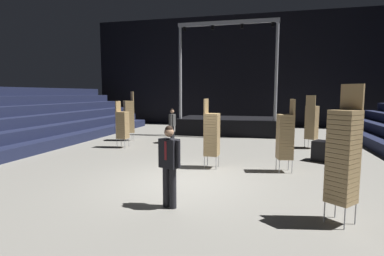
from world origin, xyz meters
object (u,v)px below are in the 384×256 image
chair_stack_mid_right (129,116)px  chair_stack_rear_left (285,136)px  crew_worker_near_stage (172,124)px  chair_stack_front_right (212,134)px  chair_stack_mid_left (122,124)px  chair_stack_mid_centre (312,122)px  stage_riser (229,124)px  chair_stack_front_left (343,155)px  man_with_tie (169,162)px  equipment_road_case (327,151)px

chair_stack_mid_right → chair_stack_rear_left: (7.30, -4.57, -0.13)m
crew_worker_near_stage → chair_stack_rear_left: bearing=-130.9°
chair_stack_front_right → chair_stack_mid_left: 5.20m
chair_stack_mid_right → chair_stack_mid_centre: 8.65m
stage_riser → chair_stack_front_left: 12.65m
man_with_tie → equipment_road_case: size_ratio=1.93×
chair_stack_front_right → chair_stack_rear_left: same height
chair_stack_front_left → chair_stack_rear_left: (-0.79, 3.62, -0.17)m
stage_riser → chair_stack_front_left: stage_riser is taller
chair_stack_front_right → chair_stack_mid_left: (-4.46, 2.68, -0.08)m
chair_stack_front_left → chair_stack_mid_right: size_ratio=1.03×
man_with_tie → chair_stack_front_right: 3.58m
chair_stack_front_left → chair_stack_rear_left: bearing=-37.3°
stage_riser → chair_stack_mid_centre: (4.08, -4.05, 0.57)m
chair_stack_front_left → chair_stack_mid_left: bearing=0.5°
stage_riser → man_with_tie: 12.13m
chair_stack_front_right → stage_riser: bearing=-172.7°
stage_riser → man_with_tie: size_ratio=3.59×
man_with_tie → equipment_road_case: man_with_tie is taller
man_with_tie → chair_stack_mid_left: chair_stack_mid_left is taller
chair_stack_mid_left → chair_stack_mid_right: bearing=-161.6°
chair_stack_rear_left → crew_worker_near_stage: size_ratio=1.34×
stage_riser → man_with_tie: (0.21, -12.12, 0.40)m
chair_stack_front_left → crew_worker_near_stage: chair_stack_front_left is taller
man_with_tie → crew_worker_near_stage: bearing=-50.7°
chair_stack_front_right → chair_stack_rear_left: (2.25, 0.03, 0.00)m
equipment_road_case → chair_stack_rear_left: bearing=-130.3°
equipment_road_case → chair_stack_front_left: bearing=-97.8°
chair_stack_front_right → chair_stack_mid_left: size_ratio=1.08×
chair_stack_front_left → chair_stack_mid_right: 11.51m
chair_stack_mid_left → equipment_road_case: 8.31m
chair_stack_front_left → chair_stack_mid_centre: bearing=-53.6°
chair_stack_mid_left → chair_stack_mid_right: (-0.59, 1.92, 0.21)m
chair_stack_mid_centre → chair_stack_rear_left: (-1.36, -4.46, -0.04)m
chair_stack_front_right → chair_stack_mid_right: size_ratio=0.90×
stage_riser → chair_stack_rear_left: bearing=-72.3°
chair_stack_front_left → chair_stack_mid_left: chair_stack_front_left is taller
man_with_tie → chair_stack_front_right: (0.26, 3.57, 0.13)m
man_with_tie → chair_stack_mid_centre: bearing=-93.4°
stage_riser → chair_stack_mid_centre: stage_riser is taller
stage_riser → crew_worker_near_stage: size_ratio=3.76×
chair_stack_mid_right → equipment_road_case: bearing=-147.0°
man_with_tie → crew_worker_near_stage: size_ratio=1.05×
equipment_road_case → stage_riser: bearing=122.4°
chair_stack_rear_left → man_with_tie: bearing=133.2°
man_with_tie → chair_stack_mid_left: bearing=-33.9°
chair_stack_front_left → crew_worker_near_stage: (-5.75, 7.98, -0.35)m
chair_stack_mid_left → equipment_road_case: chair_stack_mid_left is taller
chair_stack_rear_left → chair_stack_mid_right: bearing=46.0°
chair_stack_front_left → stage_riser: bearing=-33.5°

